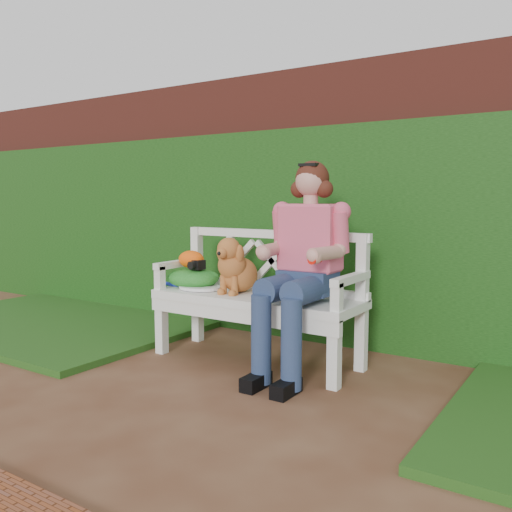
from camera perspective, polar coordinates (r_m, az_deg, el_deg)
The scene contains 11 objects.
ground at distance 3.06m, azimuth -5.33°, elevation -15.98°, with size 60.00×60.00×0.00m, color #4C2918.
brick_wall at distance 4.48m, azimuth 9.89°, elevation 5.40°, with size 10.00×0.30×2.20m, color maroon.
ivy_hedge at distance 4.29m, azimuth 8.67°, elevation 2.04°, with size 10.00×0.18×1.70m, color #225818.
grass_left at distance 5.33m, azimuth -19.76°, elevation -6.43°, with size 2.60×2.00×0.05m, color #1B3D14.
garden_bench at distance 3.84m, azimuth 0.00°, elevation -7.59°, with size 1.58×0.60×0.48m, color white, non-canonical shape.
seated_woman at distance 3.54m, azimuth 5.35°, elevation -1.54°, with size 0.58×0.77×1.36m, color #DB5682, non-canonical shape.
dog at distance 3.84m, azimuth -2.02°, elevation -0.89°, with size 0.27×0.37×0.40m, color #B56227, non-canonical shape.
tennis_racket at distance 4.03m, azimuth -6.28°, elevation -3.27°, with size 0.63×0.26×0.03m, color silver, non-canonical shape.
green_bag at distance 4.11m, azimuth -6.70°, elevation -2.29°, with size 0.42×0.32×0.14m, color #369041, non-canonical shape.
camera_item at distance 4.04m, azimuth -6.21°, elevation -0.90°, with size 0.11×0.08×0.07m, color black.
baseball_glove at distance 4.11m, azimuth -6.84°, elevation -0.35°, with size 0.21×0.16×0.13m, color #F4550B.
Camera 1 is at (1.77, -2.21, 1.15)m, focal length 38.00 mm.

